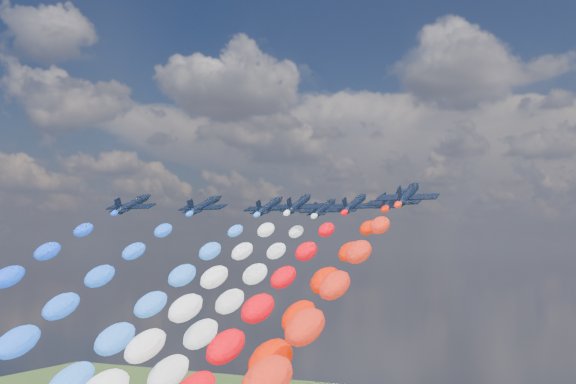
% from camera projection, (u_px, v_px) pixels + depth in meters
% --- Properties ---
extents(jet_0, '(10.42, 13.78, 7.17)m').
position_uv_depth(jet_0, '(133.00, 204.00, 143.25)').
color(jet_0, black).
extents(jet_1, '(10.27, 13.67, 7.17)m').
position_uv_depth(jet_1, '(204.00, 205.00, 146.53)').
color(jet_1, black).
extents(jet_2, '(10.00, 13.47, 7.17)m').
position_uv_depth(jet_2, '(269.00, 206.00, 149.78)').
color(jet_2, black).
extents(jet_3, '(10.40, 13.77, 7.17)m').
position_uv_depth(jet_3, '(299.00, 204.00, 142.82)').
color(jet_3, black).
extents(jet_4, '(9.89, 13.40, 7.17)m').
position_uv_depth(jet_4, '(324.00, 208.00, 156.51)').
color(jet_4, black).
extents(jet_5, '(10.13, 13.57, 7.17)m').
position_uv_depth(jet_5, '(354.00, 204.00, 142.17)').
color(jet_5, black).
extents(jet_6, '(10.58, 13.89, 7.17)m').
position_uv_depth(jet_6, '(394.00, 200.00, 130.20)').
color(jet_6, black).
extents(jet_7, '(10.05, 13.51, 7.17)m').
position_uv_depth(jet_7, '(408.00, 194.00, 117.21)').
color(jet_7, black).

